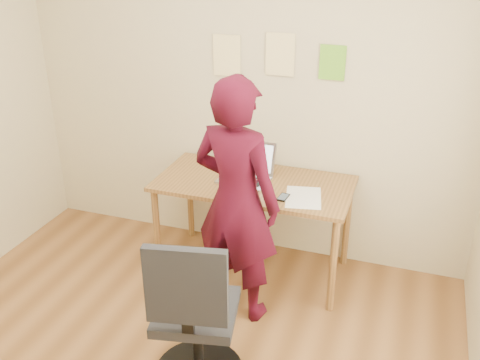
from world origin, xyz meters
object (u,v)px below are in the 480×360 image
at_px(laptop, 247,172).
at_px(office_chair, 194,324).
at_px(desk, 254,193).
at_px(person, 236,202).
at_px(phone, 283,197).

bearing_deg(laptop, office_chair, -79.07).
distance_m(desk, person, 0.51).
xyz_separation_m(phone, person, (-0.23, -0.30, 0.08)).
xyz_separation_m(laptop, office_chair, (0.11, -1.25, -0.37)).
distance_m(laptop, phone, 0.40).
bearing_deg(laptop, desk, -23.95).
distance_m(laptop, office_chair, 1.30).
xyz_separation_m(desk, office_chair, (0.05, -1.21, -0.23)).
relative_size(phone, person, 0.07).
height_order(phone, office_chair, office_chair).
relative_size(laptop, office_chair, 0.38).
xyz_separation_m(laptop, person, (0.10, -0.52, 0.03)).
bearing_deg(person, phone, -115.09).
height_order(phone, person, person).
distance_m(phone, person, 0.39).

